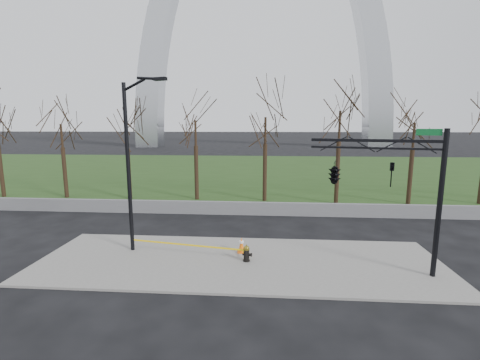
# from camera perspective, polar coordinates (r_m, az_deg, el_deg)

# --- Properties ---
(ground) EXTENTS (500.00, 500.00, 0.00)m
(ground) POSITION_cam_1_polar(r_m,az_deg,el_deg) (15.46, -0.20, -13.91)
(ground) COLOR black
(ground) RESTS_ON ground
(sidewalk) EXTENTS (18.00, 6.00, 0.10)m
(sidewalk) POSITION_cam_1_polar(r_m,az_deg,el_deg) (15.44, -0.20, -13.74)
(sidewalk) COLOR slate
(sidewalk) RESTS_ON ground
(grass_strip) EXTENTS (120.00, 40.00, 0.06)m
(grass_strip) POSITION_cam_1_polar(r_m,az_deg,el_deg) (44.58, 2.77, 1.66)
(grass_strip) COLOR #223C16
(grass_strip) RESTS_ON ground
(guardrail) EXTENTS (60.00, 0.30, 0.90)m
(guardrail) POSITION_cam_1_polar(r_m,az_deg,el_deg) (22.89, 1.35, -4.87)
(guardrail) COLOR #59595B
(guardrail) RESTS_ON ground
(gateway_arch) EXTENTS (66.00, 6.00, 65.00)m
(gateway_arch) POSITION_cam_1_polar(r_m,az_deg,el_deg) (92.96, 3.75, 26.02)
(gateway_arch) COLOR #B2B4B9
(gateway_arch) RESTS_ON ground
(tree_row) EXTENTS (48.27, 4.00, 7.65)m
(tree_row) POSITION_cam_1_polar(r_m,az_deg,el_deg) (26.24, 4.31, 4.44)
(tree_row) COLOR black
(tree_row) RESTS_ON ground
(fire_hydrant) EXTENTS (0.48, 0.31, 0.77)m
(fire_hydrant) POSITION_cam_1_polar(r_m,az_deg,el_deg) (15.22, 1.15, -12.46)
(fire_hydrant) COLOR black
(fire_hydrant) RESTS_ON sidewalk
(traffic_cone) EXTENTS (0.40, 0.40, 0.74)m
(traffic_cone) POSITION_cam_1_polar(r_m,az_deg,el_deg) (16.18, 0.25, -11.03)
(traffic_cone) COLOR orange
(traffic_cone) RESTS_ON sidewalk
(street_light) EXTENTS (2.31, 0.95, 8.21)m
(street_light) POSITION_cam_1_polar(r_m,az_deg,el_deg) (16.26, -18.06, 3.93)
(street_light) COLOR black
(street_light) RESTS_ON ground
(traffic_signal_mast) EXTENTS (4.97, 2.54, 6.00)m
(traffic_signal_mast) POSITION_cam_1_polar(r_m,az_deg,el_deg) (14.58, 18.85, 1.12)
(traffic_signal_mast) COLOR black
(traffic_signal_mast) RESTS_ON ground
(caution_tape) EXTENTS (5.62, 1.03, 0.40)m
(caution_tape) POSITION_cam_1_polar(r_m,az_deg,el_deg) (15.93, -7.56, -11.13)
(caution_tape) COLOR yellow
(caution_tape) RESTS_ON ground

